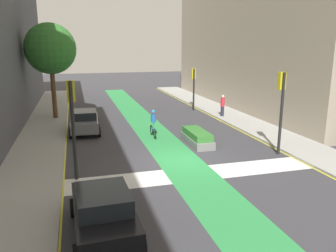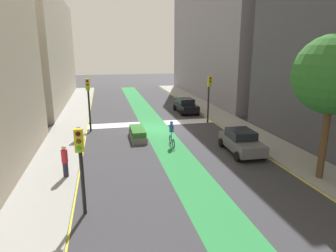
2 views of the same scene
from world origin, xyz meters
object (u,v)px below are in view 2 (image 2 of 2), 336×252
Objects in this scene: car_black_left_near at (186,106)px; median_planter at (138,134)px; pedestrian_sidewalk_right_a at (65,161)px; car_grey_left_far at (241,141)px; traffic_signal_far_right at (80,155)px; traffic_signal_near_right at (88,95)px; traffic_signal_near_left at (209,91)px; street_tree_near at (333,75)px; cyclist_in_lane at (172,133)px.

car_black_left_near is 10.92m from median_planter.
pedestrian_sidewalk_right_a reaches higher than median_planter.
car_grey_left_far reaches higher than median_planter.
car_black_left_near is at bearing -117.20° from traffic_signal_far_right.
median_planter is at bearing 53.72° from car_black_left_near.
pedestrian_sidewalk_right_a is at bearing 54.15° from car_black_left_near.
car_black_left_near is at bearing -150.14° from traffic_signal_near_right.
car_black_left_near is at bearing -89.53° from car_grey_left_far.
car_black_left_near is at bearing -125.85° from pedestrian_sidewalk_right_a.
traffic_signal_near_left is 0.59× the size of street_tree_near.
cyclist_in_lane is (4.32, -2.51, 0.17)m from car_grey_left_far.
traffic_signal_far_right is at bearing 55.31° from cyclist_in_lane.
traffic_signal_near_right is 1.18× the size of traffic_signal_far_right.
traffic_signal_near_right is 13.10m from car_grey_left_far.
car_grey_left_far is at bearing -66.15° from street_tree_near.
cyclist_in_lane is 1.04× the size of pedestrian_sidewalk_right_a.
median_planter is at bearing -108.39° from traffic_signal_far_right.
street_tree_near is (-1.50, 13.49, 2.54)m from traffic_signal_near_left.
traffic_signal_near_right is at bearing -38.44° from median_planter.
traffic_signal_near_left is at bearing -94.72° from car_grey_left_far.
traffic_signal_near_left reaches higher than median_planter.
car_grey_left_far is at bearing -170.55° from pedestrian_sidewalk_right_a.
car_black_left_near is 11.86m from cyclist_in_lane.
street_tree_near reaches higher than pedestrian_sidewalk_right_a.
traffic_signal_near_left reaches higher than traffic_signal_far_right.
traffic_signal_near_left is at bearing 99.07° from car_black_left_near.
traffic_signal_far_right is 11.85m from car_grey_left_far.
car_grey_left_far and car_black_left_near have the same top height.
median_planter is at bearing -48.12° from street_tree_near.
car_grey_left_far is 8.15m from median_planter.
traffic_signal_far_right is 21.97m from car_black_left_near.
traffic_signal_far_right is 11.48m from median_planter.
traffic_signal_far_right is at bearing 53.03° from traffic_signal_near_left.
pedestrian_sidewalk_right_a is (11.18, 15.48, 0.26)m from car_black_left_near.
traffic_signal_near_right is 1.07× the size of car_grey_left_far.
cyclist_in_lane is at bearing 138.70° from traffic_signal_near_right.
street_tree_near is (-2.31, 18.58, 4.87)m from car_black_left_near.
car_grey_left_far is 1.35× the size of median_planter.
traffic_signal_near_right is at bearing -41.30° from cyclist_in_lane.
cyclist_in_lane is at bearing -30.14° from car_grey_left_far.
street_tree_near is (-6.52, 7.49, 4.70)m from cyclist_in_lane.
traffic_signal_near_left is 13.81m from street_tree_near.
car_black_left_near is (0.81, -5.09, -2.33)m from traffic_signal_near_left.
median_planter is (2.25, -2.29, -0.57)m from cyclist_in_lane.
car_grey_left_far is at bearing 143.84° from median_planter.
traffic_signal_near_left is 8.12m from cyclist_in_lane.
traffic_signal_far_right is 2.08× the size of cyclist_in_lane.
car_grey_left_far is at bearing 143.00° from traffic_signal_near_right.
traffic_signal_near_left is at bearing -152.99° from median_planter.
cyclist_in_lane is 3.26m from median_planter.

